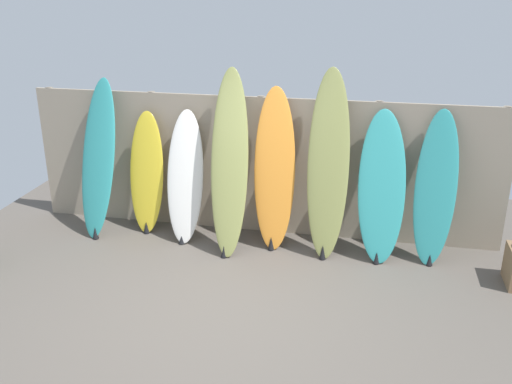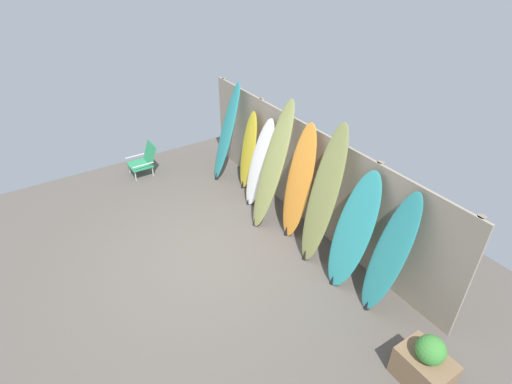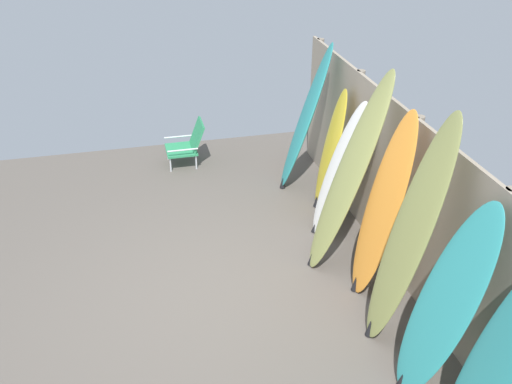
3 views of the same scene
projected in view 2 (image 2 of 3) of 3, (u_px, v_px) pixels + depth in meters
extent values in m
plane|color=#5B544C|center=(205.00, 257.00, 6.40)|extent=(7.68, 7.68, 0.00)
cube|color=gray|center=(306.00, 175.00, 6.81)|extent=(6.08, 0.04, 1.80)
cylinder|color=gray|center=(226.00, 119.00, 8.86)|extent=(0.10, 0.10, 1.80)
cylinder|color=gray|center=(262.00, 143.00, 7.84)|extent=(0.10, 0.10, 1.80)
cylinder|color=gray|center=(308.00, 174.00, 6.83)|extent=(0.10, 0.10, 1.80)
cylinder|color=gray|center=(370.00, 216.00, 5.81)|extent=(0.10, 0.10, 1.80)
cylinder|color=gray|center=(459.00, 276.00, 4.80)|extent=(0.10, 0.10, 1.80)
ellipsoid|color=teal|center=(227.00, 133.00, 8.00)|extent=(0.54, 0.73, 2.00)
cone|color=black|center=(216.00, 176.00, 8.37)|extent=(0.08, 0.08, 0.15)
ellipsoid|color=yellow|center=(248.00, 151.00, 7.77)|extent=(0.48, 0.35, 1.59)
cone|color=black|center=(243.00, 184.00, 8.09)|extent=(0.08, 0.08, 0.15)
ellipsoid|color=white|center=(260.00, 163.00, 7.32)|extent=(0.51, 0.64, 1.64)
cone|color=black|center=(248.00, 201.00, 7.62)|extent=(0.08, 0.08, 0.10)
ellipsoid|color=olive|center=(273.00, 166.00, 6.67)|extent=(0.55, 0.89, 2.19)
cone|color=black|center=(255.00, 221.00, 7.06)|extent=(0.08, 0.08, 0.14)
ellipsoid|color=orange|center=(299.00, 183.00, 6.42)|extent=(0.55, 0.54, 1.98)
cone|color=black|center=(286.00, 230.00, 6.82)|extent=(0.08, 0.08, 0.17)
ellipsoid|color=olive|center=(323.00, 196.00, 5.87)|extent=(0.52, 0.64, 2.23)
cone|color=black|center=(305.00, 254.00, 6.31)|extent=(0.08, 0.08, 0.18)
ellipsoid|color=teal|center=(353.00, 231.00, 5.57)|extent=(0.62, 0.70, 1.75)
cone|color=black|center=(333.00, 280.00, 5.88)|extent=(0.08, 0.08, 0.14)
ellipsoid|color=teal|center=(390.00, 254.00, 5.15)|extent=(0.53, 0.61, 1.78)
cone|color=black|center=(367.00, 305.00, 5.48)|extent=(0.08, 0.08, 0.13)
cylinder|color=silver|center=(129.00, 168.00, 8.59)|extent=(0.02, 0.02, 0.22)
cylinder|color=silver|center=(136.00, 176.00, 8.30)|extent=(0.02, 0.02, 0.22)
cylinder|color=silver|center=(146.00, 164.00, 8.76)|extent=(0.02, 0.02, 0.22)
cylinder|color=silver|center=(153.00, 171.00, 8.47)|extent=(0.02, 0.02, 0.22)
cube|color=#2D8C59|center=(140.00, 165.00, 8.46)|extent=(0.48, 0.44, 0.03)
cube|color=#2D8C59|center=(150.00, 153.00, 8.46)|extent=(0.46, 0.20, 0.43)
cylinder|color=silver|center=(136.00, 156.00, 8.57)|extent=(0.02, 0.44, 0.02)
cylinder|color=silver|center=(143.00, 165.00, 8.23)|extent=(0.02, 0.44, 0.02)
cube|color=#846647|center=(423.00, 369.00, 4.53)|extent=(0.60, 0.44, 0.43)
sphere|color=#408C38|center=(431.00, 350.00, 4.33)|extent=(0.33, 0.33, 0.33)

